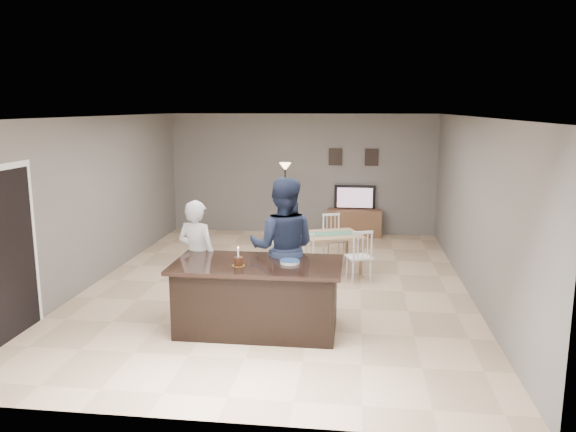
# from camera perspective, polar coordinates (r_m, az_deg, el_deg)

# --- Properties ---
(floor) EXTENTS (8.00, 8.00, 0.00)m
(floor) POSITION_cam_1_polar(r_m,az_deg,el_deg) (9.13, -1.08, -7.15)
(floor) COLOR #D4AD88
(floor) RESTS_ON ground
(room_shell) EXTENTS (8.00, 8.00, 8.00)m
(room_shell) POSITION_cam_1_polar(r_m,az_deg,el_deg) (8.75, -1.12, 3.34)
(room_shell) COLOR slate
(room_shell) RESTS_ON floor
(kitchen_island) EXTENTS (2.15, 1.10, 0.90)m
(kitchen_island) POSITION_cam_1_polar(r_m,az_deg,el_deg) (7.30, -3.10, -8.13)
(kitchen_island) COLOR black
(kitchen_island) RESTS_ON floor
(tv_console) EXTENTS (1.20, 0.40, 0.60)m
(tv_console) POSITION_cam_1_polar(r_m,az_deg,el_deg) (12.61, 6.74, -0.69)
(tv_console) COLOR brown
(tv_console) RESTS_ON floor
(television) EXTENTS (0.91, 0.12, 0.53)m
(television) POSITION_cam_1_polar(r_m,az_deg,el_deg) (12.58, 6.80, 1.88)
(television) COLOR black
(television) RESTS_ON tv_console
(tv_screen_glow) EXTENTS (0.78, 0.00, 0.78)m
(tv_screen_glow) POSITION_cam_1_polar(r_m,az_deg,el_deg) (12.50, 6.80, 1.85)
(tv_screen_glow) COLOR orange
(tv_screen_glow) RESTS_ON tv_console
(picture_frames) EXTENTS (1.10, 0.02, 0.38)m
(picture_frames) POSITION_cam_1_polar(r_m,az_deg,el_deg) (12.61, 6.67, 5.97)
(picture_frames) COLOR black
(picture_frames) RESTS_ON room_shell
(doorway) EXTENTS (0.00, 2.10, 2.65)m
(doorway) POSITION_cam_1_polar(r_m,az_deg,el_deg) (7.73, -26.25, -1.99)
(doorway) COLOR black
(doorway) RESTS_ON floor
(woman) EXTENTS (0.67, 0.54, 1.60)m
(woman) POSITION_cam_1_polar(r_m,az_deg,el_deg) (7.92, -9.22, -4.10)
(woman) COLOR #BABABE
(woman) RESTS_ON floor
(man) EXTENTS (0.95, 0.74, 1.93)m
(man) POSITION_cam_1_polar(r_m,az_deg,el_deg) (7.63, -0.52, -3.25)
(man) COLOR #1B233B
(man) RESTS_ON floor
(birthday_cake) EXTENTS (0.16, 0.16, 0.24)m
(birthday_cake) POSITION_cam_1_polar(r_m,az_deg,el_deg) (7.04, -5.07, -4.60)
(birthday_cake) COLOR gold
(birthday_cake) RESTS_ON kitchen_island
(plate_stack) EXTENTS (0.25, 0.25, 0.04)m
(plate_stack) POSITION_cam_1_polar(r_m,az_deg,el_deg) (7.13, 0.19, -4.67)
(plate_stack) COLOR white
(plate_stack) RESTS_ON kitchen_island
(dining_table) EXTENTS (1.87, 2.01, 0.88)m
(dining_table) POSITION_cam_1_polar(r_m,az_deg,el_deg) (9.75, 3.14, -2.55)
(dining_table) COLOR #9F7D56
(dining_table) RESTS_ON floor
(floor_lamp) EXTENTS (0.25, 0.25, 1.68)m
(floor_lamp) POSITION_cam_1_polar(r_m,az_deg,el_deg) (12.01, -0.29, 3.64)
(floor_lamp) COLOR black
(floor_lamp) RESTS_ON floor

